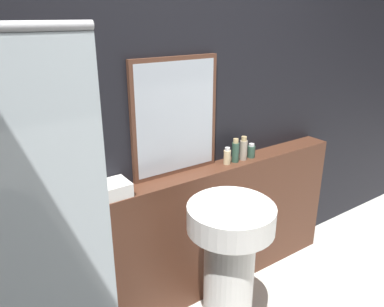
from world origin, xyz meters
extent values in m
cube|color=black|center=(0.00, 1.51, 1.25)|extent=(8.00, 0.06, 2.50)
cube|color=#512D1E|center=(0.00, 1.39, 0.48)|extent=(2.68, 0.18, 0.96)
cylinder|color=white|center=(0.03, 0.92, 0.41)|extent=(0.29, 0.29, 0.81)
cylinder|color=white|center=(0.03, 0.92, 0.88)|extent=(0.49, 0.49, 0.14)
torus|color=white|center=(0.03, 0.92, 0.95)|extent=(0.47, 0.47, 0.02)
cube|color=#563323|center=(0.01, 1.46, 1.33)|extent=(0.60, 0.03, 0.73)
cube|color=#B2BCC6|center=(0.01, 1.45, 1.33)|extent=(0.55, 0.02, 0.68)
cube|color=white|center=(-0.45, 1.39, 1.00)|extent=(0.18, 0.16, 0.08)
cylinder|color=#C6B284|center=(0.38, 1.39, 1.01)|extent=(0.05, 0.05, 0.10)
cylinder|color=silver|center=(0.38, 1.39, 1.07)|extent=(0.04, 0.04, 0.02)
cylinder|color=#2D4C3D|center=(0.45, 1.39, 1.03)|extent=(0.05, 0.05, 0.14)
cylinder|color=tan|center=(0.45, 1.39, 1.11)|extent=(0.04, 0.04, 0.03)
cylinder|color=gray|center=(0.52, 1.39, 1.03)|extent=(0.05, 0.05, 0.14)
cylinder|color=tan|center=(0.52, 1.39, 1.12)|extent=(0.04, 0.04, 0.03)
cylinder|color=#2D4C3D|center=(0.60, 1.39, 1.00)|extent=(0.05, 0.05, 0.08)
cylinder|color=silver|center=(0.60, 1.39, 1.05)|extent=(0.04, 0.04, 0.02)
camera|label=1|loc=(-1.16, -0.42, 1.92)|focal=35.00mm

